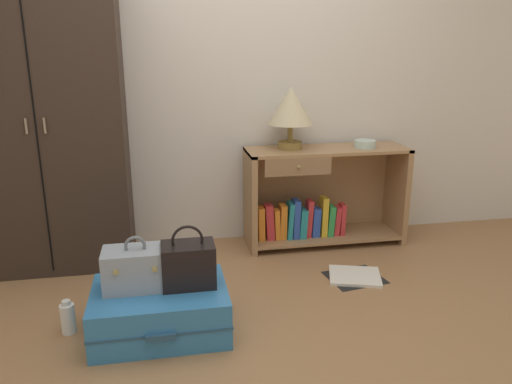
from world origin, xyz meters
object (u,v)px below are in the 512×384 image
(suitcase_large, at_px, (160,310))
(handbag, at_px, (188,264))
(table_lamp, at_px, (291,108))
(wardrobe, at_px, (44,120))
(bowl, at_px, (365,144))
(open_book_on_floor, at_px, (355,276))
(bottle, at_px, (68,318))
(train_case, at_px, (137,268))
(bookshelf, at_px, (319,198))

(suitcase_large, distance_m, handbag, 0.28)
(table_lamp, distance_m, handbag, 1.44)
(wardrobe, xyz_separation_m, bowl, (2.12, 0.01, -0.23))
(wardrobe, bearing_deg, suitcase_large, -56.03)
(handbag, xyz_separation_m, open_book_on_floor, (1.05, 0.38, -0.34))
(wardrobe, bearing_deg, bowl, 0.18)
(bottle, height_order, open_book_on_floor, bottle)
(open_book_on_floor, bearing_deg, suitcase_large, -161.76)
(suitcase_large, relative_size, train_case, 2.07)
(open_book_on_floor, bearing_deg, wardrobe, 162.66)
(handbag, bearing_deg, train_case, 175.78)
(wardrobe, height_order, handbag, wardrobe)
(wardrobe, bearing_deg, open_book_on_floor, -17.34)
(wardrobe, distance_m, bookshelf, 1.91)
(train_case, height_order, open_book_on_floor, train_case)
(bowl, distance_m, suitcase_large, 1.87)
(suitcase_large, xyz_separation_m, bottle, (-0.46, 0.07, -0.04))
(bottle, xyz_separation_m, open_book_on_floor, (1.66, 0.32, -0.07))
(table_lamp, bearing_deg, bowl, -6.64)
(bookshelf, bearing_deg, handbag, -134.79)
(bookshelf, bearing_deg, bowl, -7.62)
(wardrobe, height_order, bottle, wardrobe)
(bookshelf, relative_size, open_book_on_floor, 3.00)
(suitcase_large, distance_m, bottle, 0.47)
(table_lamp, height_order, handbag, table_lamp)
(table_lamp, bearing_deg, open_book_on_floor, -67.55)
(bookshelf, relative_size, suitcase_large, 1.69)
(bookshelf, height_order, table_lamp, table_lamp)
(bowl, xyz_separation_m, bottle, (-1.93, -0.91, -0.65))
(suitcase_large, bearing_deg, handbag, 6.67)
(wardrobe, distance_m, train_case, 1.25)
(bottle, distance_m, open_book_on_floor, 1.70)
(wardrobe, xyz_separation_m, open_book_on_floor, (1.86, -0.58, -0.95))
(suitcase_large, height_order, handbag, handbag)
(bottle, bearing_deg, wardrobe, 102.23)
(wardrobe, distance_m, bottle, 1.27)
(train_case, relative_size, handbag, 1.02)
(bottle, bearing_deg, train_case, -6.01)
(bowl, height_order, train_case, bowl)
(wardrobe, distance_m, handbag, 1.39)
(handbag, bearing_deg, bottle, 174.73)
(handbag, bearing_deg, open_book_on_floor, 19.80)
(train_case, height_order, handbag, handbag)
(wardrobe, height_order, bookshelf, wardrobe)
(bowl, height_order, suitcase_large, bowl)
(suitcase_large, relative_size, handbag, 2.12)
(train_case, bearing_deg, wardrobe, 120.52)
(bookshelf, height_order, suitcase_large, bookshelf)
(bottle, bearing_deg, bookshelf, 30.52)
(handbag, bearing_deg, bowl, 36.29)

